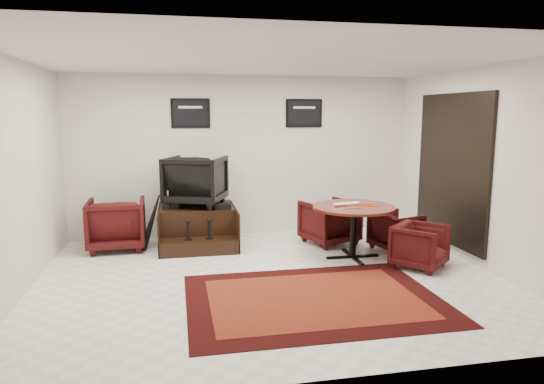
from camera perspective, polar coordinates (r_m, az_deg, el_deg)
The scene contains 16 objects.
ground at distance 6.47m, azimuth -0.20°, elevation -10.15°, with size 6.00×6.00×0.00m, color white.
room_shell at distance 6.32m, azimuth 3.22°, elevation 5.94°, with size 6.02×5.02×2.81m.
area_rug at distance 5.82m, azimuth 4.94°, elevation -12.41°, with size 2.94×2.21×0.01m.
shine_podium at distance 8.10m, azimuth -8.78°, elevation -4.11°, with size 1.23×1.27×0.63m.
shine_chair at distance 8.09m, azimuth -8.96°, elevation 1.64°, with size 0.89×0.84×0.92m, color black.
shoes_pair at distance 7.99m, azimuth -12.02°, elevation -1.50°, with size 0.26×0.31×0.10m.
polish_kit at distance 7.80m, azimuth -5.74°, elevation -1.67°, with size 0.25×0.17×0.09m, color black.
umbrella_black at distance 7.87m, azimuth -14.16°, elevation -3.76°, with size 0.31×0.12×0.83m, color black, non-canonical shape.
umbrella_hooked at distance 8.03m, azimuth -13.99°, elevation -3.25°, with size 0.33×0.13×0.90m, color black, non-canonical shape.
armchair_side at distance 8.11m, azimuth -17.82°, elevation -3.32°, with size 0.87×0.81×0.89m, color black.
meeting_table at distance 7.28m, azimuth 9.58°, elevation -2.36°, with size 1.21×1.21×0.79m.
table_chair_back at distance 8.12m, azimuth 6.76°, elevation -3.25°, with size 0.78×0.73×0.80m, color black.
table_chair_window at distance 7.95m, azimuth 14.39°, elevation -4.24°, with size 0.65×0.61×0.67m, color black.
table_chair_corner at distance 7.13m, azimuth 17.03°, elevation -5.87°, with size 0.66×0.62×0.68m, color black.
paper_roll at distance 7.28m, azimuth 8.72°, elevation -1.40°, with size 0.05×0.05×0.42m, color white.
table_clutter at distance 7.29m, azimuth 10.28°, elevation -1.58°, with size 0.57×0.32×0.01m.
Camera 1 is at (-1.17, -5.99, 2.15)m, focal length 32.00 mm.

